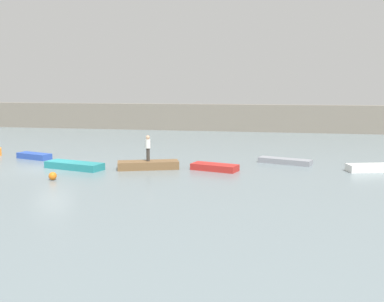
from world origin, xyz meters
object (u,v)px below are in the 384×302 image
at_px(rowboat_teal, 74,165).
at_px(person_white_shirt, 148,147).
at_px(rowboat_grey, 285,161).
at_px(rowboat_blue, 34,156).
at_px(rowboat_red, 215,167).
at_px(mooring_buoy, 53,176).
at_px(rowboat_white, 368,168).
at_px(rowboat_brown, 148,165).

relative_size(rowboat_teal, person_white_shirt, 2.39).
bearing_deg(rowboat_grey, rowboat_blue, -156.80).
bearing_deg(rowboat_red, mooring_buoy, -135.50).
xyz_separation_m(rowboat_blue, rowboat_white, (23.23, -0.45, 0.02)).
relative_size(rowboat_grey, rowboat_white, 1.37).
bearing_deg(rowboat_blue, rowboat_white, 16.38).
bearing_deg(person_white_shirt, rowboat_teal, -168.97).
xyz_separation_m(rowboat_brown, mooring_buoy, (-4.37, -4.33, -0.03)).
height_order(rowboat_grey, rowboat_white, rowboat_white).
xyz_separation_m(rowboat_white, mooring_buoy, (-18.17, -6.16, -0.00)).
xyz_separation_m(rowboat_blue, mooring_buoy, (5.05, -6.61, 0.02)).
bearing_deg(rowboat_grey, rowboat_red, -123.98).
distance_m(rowboat_red, person_white_shirt, 4.48).
relative_size(rowboat_red, rowboat_white, 1.12).
height_order(rowboat_blue, rowboat_teal, rowboat_teal).
bearing_deg(rowboat_red, rowboat_blue, -171.93).
height_order(person_white_shirt, mooring_buoy, person_white_shirt).
relative_size(rowboat_blue, rowboat_white, 1.03).
distance_m(rowboat_blue, mooring_buoy, 8.32).
relative_size(rowboat_brown, rowboat_white, 1.48).
bearing_deg(mooring_buoy, rowboat_white, 18.74).
height_order(rowboat_teal, rowboat_white, rowboat_white).
height_order(rowboat_teal, rowboat_grey, rowboat_teal).
bearing_deg(rowboat_blue, person_white_shirt, 3.89).
distance_m(rowboat_grey, mooring_buoy, 15.33).
relative_size(rowboat_brown, rowboat_grey, 1.07).
bearing_deg(rowboat_blue, rowboat_grey, 21.98).
relative_size(person_white_shirt, mooring_buoy, 3.63).
bearing_deg(rowboat_brown, rowboat_teal, 171.45).
bearing_deg(rowboat_brown, mooring_buoy, -154.79).
height_order(rowboat_red, rowboat_white, rowboat_white).
xyz_separation_m(rowboat_blue, rowboat_brown, (9.42, -2.28, 0.05)).
height_order(rowboat_brown, rowboat_grey, rowboat_brown).
bearing_deg(rowboat_red, rowboat_white, 24.95).
relative_size(rowboat_blue, person_white_shirt, 1.64).
distance_m(rowboat_teal, mooring_buoy, 3.43).
xyz_separation_m(rowboat_grey, mooring_buoy, (-13.06, -8.04, 0.05)).
relative_size(rowboat_blue, rowboat_grey, 0.75).
distance_m(rowboat_red, rowboat_grey, 5.54).
bearing_deg(rowboat_blue, mooring_buoy, -35.13).
height_order(rowboat_brown, person_white_shirt, person_white_shirt).
height_order(rowboat_grey, person_white_shirt, person_white_shirt).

